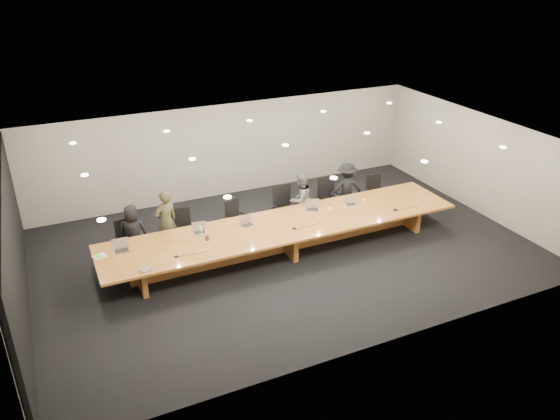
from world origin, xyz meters
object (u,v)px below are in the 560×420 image
object	(u,v)px
chair_left	(184,228)
paper_cup_near	(329,209)
laptop_b	(199,228)
chair_mid_left	(237,219)
conference_table	(285,232)
paper_cup_far	(364,201)
chair_mid_right	(285,207)
laptop_c	(248,221)
mic_left	(176,256)
person_b	(166,222)
person_c	(301,199)
av_box	(145,270)
mic_center	(294,228)
water_bottle	(201,231)
chair_right	(330,198)
person_a	(133,233)
laptop_d	(313,205)
mic_right	(396,209)
amber_mug	(207,238)
chair_far_right	(376,192)
chair_far_left	(128,239)
laptop_e	(351,201)

from	to	relation	value
chair_left	paper_cup_near	bearing A→B (deg)	-10.29
laptop_b	chair_mid_left	bearing A→B (deg)	44.55
conference_table	paper_cup_far	distance (m)	2.44
chair_mid_right	paper_cup_near	size ratio (longest dim) A/B	12.20
laptop_c	mic_left	distance (m)	2.12
person_b	person_c	xyz separation A→B (m)	(3.63, -0.09, -0.06)
person_c	av_box	size ratio (longest dim) A/B	6.99
chair_left	laptop_c	xyz separation A→B (m)	(1.35, -1.01, 0.37)
person_c	mic_center	world-z (taller)	person_c
water_bottle	mic_left	xyz separation A→B (m)	(-0.78, -0.71, -0.10)
conference_table	chair_right	world-z (taller)	chair_right
person_a	laptop_d	xyz separation A→B (m)	(4.43, -0.79, 0.19)
laptop_c	paper_cup_near	distance (m)	2.20
chair_mid_left	mic_right	world-z (taller)	chair_mid_left
laptop_c	person_c	bearing A→B (deg)	8.00
chair_mid_right	mic_right	size ratio (longest dim) A/B	8.91
amber_mug	av_box	bearing A→B (deg)	-155.17
chair_far_right	av_box	bearing A→B (deg)	-154.96
chair_far_right	mic_right	bearing A→B (deg)	-97.95
paper_cup_near	chair_far_left	bearing A→B (deg)	167.03
person_c	av_box	xyz separation A→B (m)	(-4.56, -1.85, 0.01)
paper_cup_far	mic_left	world-z (taller)	paper_cup_far
conference_table	laptop_c	size ratio (longest dim) A/B	28.58
person_b	mic_right	size ratio (longest dim) A/B	12.21
chair_mid_left	paper_cup_far	distance (m)	3.38
mic_right	amber_mug	bearing A→B (deg)	174.33
chair_mid_left	mic_right	distance (m)	4.10
chair_left	mic_left	world-z (taller)	chair_left
chair_far_right	person_c	xyz separation A→B (m)	(-2.46, -0.04, 0.25)
chair_right	av_box	bearing A→B (deg)	-160.75
conference_table	av_box	bearing A→B (deg)	-168.61
paper_cup_far	chair_far_right	bearing A→B (deg)	42.27
laptop_b	conference_table	bearing A→B (deg)	0.03
laptop_b	laptop_e	bearing A→B (deg)	9.69
chair_left	mic_right	world-z (taller)	chair_left
laptop_c	amber_mug	bearing A→B (deg)	177.30
chair_right	chair_far_left	bearing A→B (deg)	178.87
laptop_b	mic_left	size ratio (longest dim) A/B	2.90
conference_table	chair_far_right	world-z (taller)	chair_far_right
chair_right	chair_mid_right	bearing A→B (deg)	-178.42
laptop_e	mic_center	world-z (taller)	laptop_e
amber_mug	mic_right	bearing A→B (deg)	-5.67
mic_left	mic_right	distance (m)	5.75
chair_right	paper_cup_near	world-z (taller)	chair_right
mic_left	mic_right	world-z (taller)	mic_right
chair_mid_left	mic_center	size ratio (longest dim) A/B	9.02
person_a	person_c	size ratio (longest dim) A/B	0.92
chair_far_left	person_c	world-z (taller)	person_c
laptop_d	paper_cup_near	size ratio (longest dim) A/B	3.54
laptop_c	mic_right	bearing A→B (deg)	-28.05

